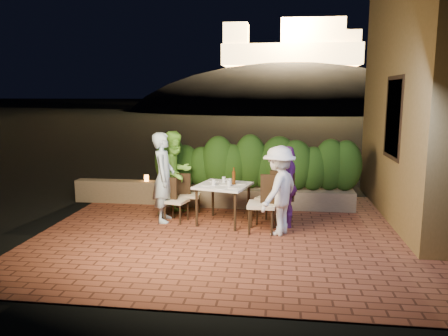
% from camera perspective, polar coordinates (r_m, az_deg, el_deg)
% --- Properties ---
extents(ground, '(400.00, 400.00, 0.00)m').
position_cam_1_polar(ground, '(7.47, 1.57, -9.58)').
color(ground, black).
rests_on(ground, ground).
extents(terrace_floor, '(7.00, 6.00, 0.15)m').
position_cam_1_polar(terrace_floor, '(7.96, 1.94, -8.78)').
color(terrace_floor, brown).
rests_on(terrace_floor, ground).
extents(building_wall, '(1.60, 5.00, 5.00)m').
position_cam_1_polar(building_wall, '(9.47, 25.52, 9.10)').
color(building_wall, olive).
rests_on(building_wall, ground).
extents(window_pane, '(0.08, 1.00, 1.40)m').
position_cam_1_polar(window_pane, '(8.79, 21.43, 6.13)').
color(window_pane, black).
rests_on(window_pane, building_wall).
extents(window_frame, '(0.06, 1.15, 1.55)m').
position_cam_1_polar(window_frame, '(8.78, 21.36, 6.13)').
color(window_frame, black).
rests_on(window_frame, building_wall).
extents(planter, '(4.20, 0.55, 0.40)m').
position_cam_1_polar(planter, '(9.59, 4.16, -3.86)').
color(planter, '#716148').
rests_on(planter, ground).
extents(hedge, '(4.00, 0.70, 1.10)m').
position_cam_1_polar(hedge, '(9.45, 4.22, 0.56)').
color(hedge, '#1A390F').
rests_on(hedge, planter).
extents(parapet, '(2.20, 0.30, 0.50)m').
position_cam_1_polar(parapet, '(10.19, -12.95, -3.00)').
color(parapet, '#716148').
rests_on(parapet, ground).
extents(hill, '(52.00, 40.00, 22.00)m').
position_cam_1_polar(hill, '(67.34, 8.44, 4.10)').
color(hill, black).
rests_on(hill, ground).
extents(fortress, '(26.00, 8.00, 8.00)m').
position_cam_1_polar(fortress, '(67.51, 8.76, 16.44)').
color(fortress, '#FFCC7A').
rests_on(fortress, hill).
extents(dining_table, '(1.12, 1.12, 0.75)m').
position_cam_1_polar(dining_table, '(8.33, -0.09, -4.70)').
color(dining_table, white).
rests_on(dining_table, ground).
extents(plate_nw, '(0.19, 0.19, 0.01)m').
position_cam_1_polar(plate_nw, '(8.18, -2.25, -2.24)').
color(plate_nw, white).
rests_on(plate_nw, dining_table).
extents(plate_sw, '(0.23, 0.23, 0.01)m').
position_cam_1_polar(plate_sw, '(8.58, -1.32, -1.66)').
color(plate_sw, white).
rests_on(plate_sw, dining_table).
extents(plate_ne, '(0.21, 0.21, 0.01)m').
position_cam_1_polar(plate_ne, '(7.95, 1.25, -2.57)').
color(plate_ne, white).
rests_on(plate_ne, dining_table).
extents(plate_se, '(0.20, 0.20, 0.01)m').
position_cam_1_polar(plate_se, '(8.31, 2.27, -2.05)').
color(plate_se, white).
rests_on(plate_se, dining_table).
extents(plate_centre, '(0.20, 0.20, 0.01)m').
position_cam_1_polar(plate_centre, '(8.23, 0.09, -2.15)').
color(plate_centre, white).
rests_on(plate_centre, dining_table).
extents(plate_front, '(0.21, 0.21, 0.01)m').
position_cam_1_polar(plate_front, '(7.90, -0.45, -2.65)').
color(plate_front, white).
rests_on(plate_front, dining_table).
extents(glass_nw, '(0.07, 0.07, 0.12)m').
position_cam_1_polar(glass_nw, '(8.16, -1.36, -1.87)').
color(glass_nw, silver).
rests_on(glass_nw, dining_table).
extents(glass_sw, '(0.07, 0.07, 0.12)m').
position_cam_1_polar(glass_sw, '(8.42, -0.02, -1.52)').
color(glass_sw, silver).
rests_on(glass_sw, dining_table).
extents(glass_ne, '(0.07, 0.07, 0.11)m').
position_cam_1_polar(glass_ne, '(8.07, 0.65, -2.01)').
color(glass_ne, silver).
rests_on(glass_ne, dining_table).
extents(glass_se, '(0.06, 0.06, 0.11)m').
position_cam_1_polar(glass_se, '(8.30, 0.82, -1.72)').
color(glass_se, silver).
rests_on(glass_se, dining_table).
extents(beer_bottle, '(0.06, 0.06, 0.33)m').
position_cam_1_polar(beer_bottle, '(8.22, 1.29, -1.04)').
color(beer_bottle, '#50290D').
rests_on(beer_bottle, dining_table).
extents(bowl, '(0.19, 0.19, 0.04)m').
position_cam_1_polar(bowl, '(8.51, 0.43, -1.64)').
color(bowl, white).
rests_on(bowl, dining_table).
extents(chair_left_front, '(0.48, 0.48, 0.86)m').
position_cam_1_polar(chair_left_front, '(8.45, -6.27, -4.16)').
color(chair_left_front, black).
rests_on(chair_left_front, ground).
extents(chair_left_back, '(0.42, 0.42, 0.86)m').
position_cam_1_polar(chair_left_back, '(8.89, -4.49, -3.45)').
color(chair_left_back, black).
rests_on(chair_left_back, ground).
extents(chair_right_front, '(0.50, 0.50, 1.05)m').
position_cam_1_polar(chair_right_front, '(7.79, 4.93, -4.62)').
color(chair_right_front, black).
rests_on(chair_right_front, ground).
extents(chair_right_back, '(0.64, 0.64, 1.03)m').
position_cam_1_polar(chair_right_back, '(8.29, 6.19, -3.82)').
color(chair_right_back, black).
rests_on(chair_right_back, ground).
extents(diner_blue, '(0.47, 0.67, 1.72)m').
position_cam_1_polar(diner_blue, '(8.44, -7.89, -1.21)').
color(diner_blue, '#A7C7D7').
rests_on(diner_blue, ground).
extents(diner_green, '(0.99, 1.05, 1.70)m').
position_cam_1_polar(diner_green, '(8.92, -6.36, -0.65)').
color(diner_green, '#83DB44').
rests_on(diner_green, ground).
extents(diner_white, '(0.98, 1.16, 1.56)m').
position_cam_1_polar(diner_white, '(7.65, 7.18, -2.94)').
color(diner_white, silver).
rests_on(diner_white, ground).
extents(diner_purple, '(0.38, 0.89, 1.50)m').
position_cam_1_polar(diner_purple, '(8.15, 8.28, -2.40)').
color(diner_purple, '#70297B').
rests_on(diner_purple, ground).
extents(parapet_lamp, '(0.10, 0.10, 0.14)m').
position_cam_1_polar(parapet_lamp, '(9.95, -10.09, -1.32)').
color(parapet_lamp, orange).
rests_on(parapet_lamp, parapet).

